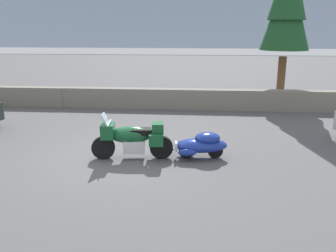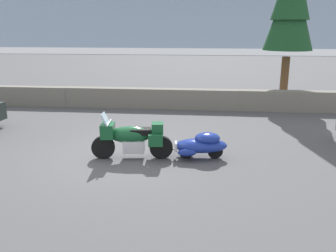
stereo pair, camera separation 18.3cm
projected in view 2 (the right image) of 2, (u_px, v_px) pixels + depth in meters
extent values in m
plane|color=#4C4C4F|center=(117.00, 157.00, 10.23)|extent=(80.00, 80.00, 0.00)
cube|color=slate|center=(151.00, 98.00, 16.36)|extent=(8.00, 0.52, 0.92)
cube|color=slate|center=(330.00, 102.00, 15.55)|extent=(8.00, 0.55, 0.93)
cube|color=#8C9EB7|center=(198.00, 12.00, 100.51)|extent=(240.00, 80.00, 16.00)
cylinder|color=black|center=(103.00, 147.00, 10.04)|extent=(0.67, 0.21, 0.66)
cylinder|color=black|center=(161.00, 147.00, 10.06)|extent=(0.67, 0.21, 0.66)
cube|color=silver|center=(134.00, 146.00, 10.04)|extent=(0.65, 0.50, 0.36)
ellipsoid|color=#144C28|center=(130.00, 135.00, 9.95)|extent=(1.24, 0.57, 0.48)
cube|color=#144C28|center=(108.00, 131.00, 9.91)|extent=(0.42, 0.56, 0.40)
cube|color=#9EB7C6|center=(105.00, 119.00, 9.82)|extent=(0.24, 0.46, 0.34)
cube|color=black|center=(141.00, 131.00, 9.92)|extent=(0.60, 0.42, 0.16)
cube|color=#144C28|center=(158.00, 128.00, 9.90)|extent=(0.36, 0.43, 0.28)
cube|color=#144C28|center=(156.00, 141.00, 9.69)|extent=(0.42, 0.20, 0.32)
cube|color=#144C28|center=(156.00, 134.00, 10.26)|extent=(0.42, 0.20, 0.32)
cylinder|color=silver|center=(109.00, 123.00, 9.85)|extent=(0.12, 0.70, 0.04)
cylinder|color=silver|center=(105.00, 139.00, 9.98)|extent=(0.26, 0.10, 0.54)
cylinder|color=black|center=(186.00, 151.00, 10.09)|extent=(0.45, 0.15, 0.44)
cylinder|color=black|center=(215.00, 151.00, 10.10)|extent=(0.45, 0.15, 0.44)
ellipsoid|color=navy|center=(201.00, 146.00, 10.05)|extent=(1.57, 0.84, 0.40)
ellipsoid|color=navy|center=(207.00, 138.00, 9.99)|extent=(0.78, 0.64, 0.32)
cube|color=silver|center=(176.00, 146.00, 10.05)|extent=(0.10, 0.32, 0.24)
ellipsoid|color=navy|center=(187.00, 153.00, 9.77)|extent=(0.53, 0.20, 0.20)
ellipsoid|color=navy|center=(186.00, 145.00, 10.38)|extent=(0.53, 0.20, 0.20)
cylinder|color=silver|center=(162.00, 149.00, 10.07)|extent=(0.70, 0.13, 0.05)
cylinder|color=brown|center=(284.00, 82.00, 16.65)|extent=(0.37, 0.37, 2.32)
cone|color=#194723|center=(291.00, 8.00, 15.77)|extent=(2.22, 2.22, 3.66)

